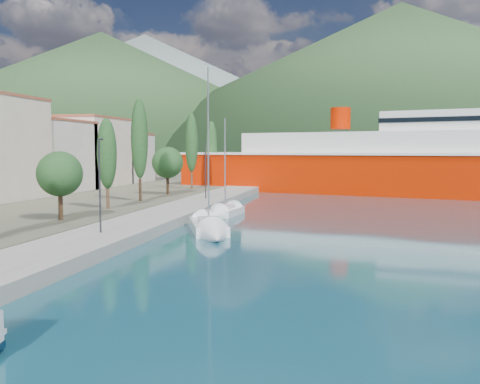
# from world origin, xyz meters

# --- Properties ---
(ground) EXTENTS (1400.00, 1400.00, 0.00)m
(ground) POSITION_xyz_m (0.00, 120.00, 0.00)
(ground) COLOR #144353
(quay) EXTENTS (5.00, 88.00, 0.80)m
(quay) POSITION_xyz_m (-9.00, 26.00, 0.40)
(quay) COLOR gray
(quay) RESTS_ON ground
(hills_far) EXTENTS (1480.00, 900.00, 180.00)m
(hills_far) POSITION_xyz_m (138.59, 618.73, 77.39)
(hills_far) COLOR slate
(hills_far) RESTS_ON ground
(town_buildings) EXTENTS (9.20, 69.20, 11.30)m
(town_buildings) POSITION_xyz_m (-32.00, 36.91, 5.57)
(town_buildings) COLOR beige
(town_buildings) RESTS_ON land_strip
(tree_row) EXTENTS (3.82, 63.97, 10.89)m
(tree_row) POSITION_xyz_m (-15.28, 32.86, 5.77)
(tree_row) COLOR #47301E
(tree_row) RESTS_ON land_strip
(lamp_posts) EXTENTS (0.15, 46.37, 6.06)m
(lamp_posts) POSITION_xyz_m (-9.00, 14.55, 4.08)
(lamp_posts) COLOR #2D2D33
(lamp_posts) RESTS_ON quay
(sailboat_near) EXTENTS (5.59, 9.33, 13.08)m
(sailboat_near) POSITION_xyz_m (-2.93, 18.01, 0.31)
(sailboat_near) COLOR silver
(sailboat_near) RESTS_ON ground
(sailboat_mid) EXTENTS (2.79, 6.91, 9.89)m
(sailboat_mid) POSITION_xyz_m (-4.90, 28.50, 0.28)
(sailboat_mid) COLOR silver
(sailboat_mid) RESTS_ON ground
(ferry) EXTENTS (66.69, 30.42, 12.98)m
(ferry) POSITION_xyz_m (13.91, 59.26, 3.95)
(ferry) COLOR #BF1C00
(ferry) RESTS_ON ground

